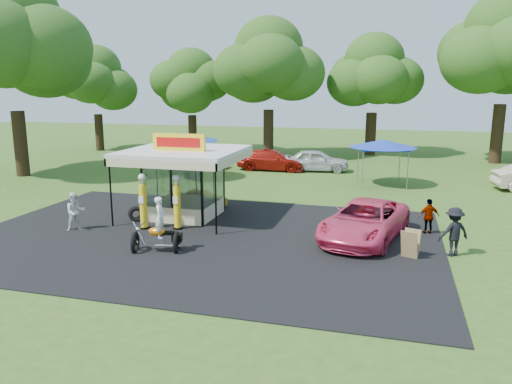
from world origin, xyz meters
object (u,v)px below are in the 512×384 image
a_frame_sign (410,244)px  tent_west (186,137)px  bg_car_a (199,159)px  gas_station_kiosk (185,182)px  gas_pump_left (143,203)px  kiosk_car (202,198)px  spectator_east_a (454,232)px  bg_car_b (272,160)px  gas_pump_right (177,203)px  bg_car_c (317,160)px  spectator_west (75,212)px  tent_east (383,144)px  motorcycle (159,230)px  pink_sedan (365,221)px  spectator_east_b (429,217)px

a_frame_sign → tent_west: (-14.78, 13.24, 2.33)m
a_frame_sign → bg_car_a: bg_car_a is taller
gas_station_kiosk → tent_west: gas_station_kiosk is taller
gas_pump_left → bg_car_a: bearing=103.7°
kiosk_car → spectator_east_a: (12.20, -4.84, 0.47)m
bg_car_b → gas_station_kiosk: bearing=176.2°
gas_pump_right → bg_car_c: 17.83m
spectator_west → bg_car_a: (-1.25, 17.80, -0.16)m
gas_pump_left → spectator_east_a: bearing=-0.5°
gas_pump_left → bg_car_b: bearing=84.3°
bg_car_b → tent_east: size_ratio=1.27×
gas_station_kiosk → bg_car_b: (0.80, 14.87, -0.99)m
bg_car_b → bg_car_c: bearing=-83.7°
bg_car_a → tent_west: bearing=-172.1°
a_frame_sign → kiosk_car: (-10.62, 5.63, -0.08)m
kiosk_car → motorcycle: bearing=-171.0°
motorcycle → bg_car_b: (-0.38, 20.15, -0.11)m
motorcycle → bg_car_c: size_ratio=0.48×
gas_pump_left → pink_sedan: 9.81m
motorcycle → kiosk_car: motorcycle is taller
tent_east → a_frame_sign: bearing=-84.1°
gas_pump_left → bg_car_c: size_ratio=0.53×
pink_sedan → tent_west: bearing=152.3°
kiosk_car → bg_car_b: bearing=-3.6°
spectator_east_a → bg_car_a: 24.13m
gas_pump_right → spectator_east_b: size_ratio=1.60×
gas_pump_left → spectator_west: (-2.84, -1.01, -0.36)m
bg_car_a → bg_car_c: (9.23, 1.02, 0.11)m
spectator_east_a → bg_car_c: 19.62m
spectator_east_b → bg_car_b: size_ratio=0.29×
bg_car_a → bg_car_c: size_ratio=0.89×
spectator_west → bg_car_a: bearing=48.1°
bg_car_b → pink_sedan: bearing=-154.6°
gas_station_kiosk → pink_sedan: gas_station_kiosk is taller
a_frame_sign → spectator_east_b: size_ratio=0.70×
pink_sedan → bg_car_b: (-8.01, 16.33, -0.03)m
spectator_east_a → tent_west: size_ratio=0.42×
tent_west → bg_car_b: bearing=45.5°
kiosk_car → spectator_east_b: bearing=-100.4°
motorcycle → pink_sedan: bearing=12.1°
gas_pump_left → gas_pump_right: size_ratio=1.01×
a_frame_sign → spectator_east_a: size_ratio=0.58×
a_frame_sign → spectator_east_a: spectator_east_a is taller
kiosk_car → bg_car_c: size_ratio=0.58×
spectator_west → kiosk_car: bearing=10.8°
gas_pump_left → tent_west: tent_west is taller
kiosk_car → spectator_east_a: 13.13m
pink_sedan → bg_car_b: bearing=129.4°
bg_car_c → tent_east: size_ratio=1.14×
bg_car_a → bg_car_b: bg_car_b is taller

